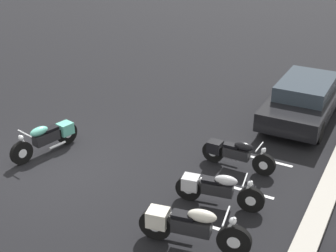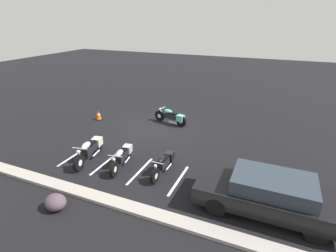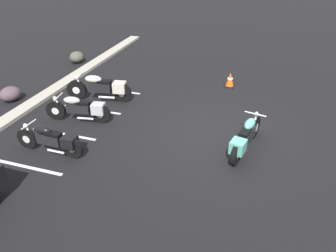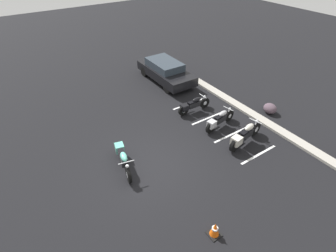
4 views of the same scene
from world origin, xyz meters
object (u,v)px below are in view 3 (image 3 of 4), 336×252
at_px(parked_bike_2, 102,88).
at_px(traffic_cone, 230,80).
at_px(parked_bike_1, 81,109).
at_px(motorcycle_teal_featured, 245,137).
at_px(landscape_rock_0, 10,94).
at_px(parked_bike_0, 52,140).
at_px(landscape_rock_1, 77,57).

xyz_separation_m(parked_bike_2, traffic_cone, (2.64, -4.06, -0.22)).
bearing_deg(parked_bike_1, motorcycle_teal_featured, 168.81).
bearing_deg(parked_bike_1, landscape_rock_0, -19.06).
distance_m(motorcycle_teal_featured, landscape_rock_0, 8.19).
bearing_deg(landscape_rock_0, parked_bike_1, -99.43).
bearing_deg(parked_bike_0, parked_bike_2, -84.15).
distance_m(parked_bike_0, traffic_cone, 7.06).
bearing_deg(landscape_rock_1, parked_bike_2, -136.92).
bearing_deg(parked_bike_0, traffic_cone, -121.54).
distance_m(parked_bike_2, landscape_rock_1, 4.43).
relative_size(motorcycle_teal_featured, traffic_cone, 3.75).
height_order(parked_bike_1, landscape_rock_1, parked_bike_1).
bearing_deg(motorcycle_teal_featured, landscape_rock_1, 71.11).
relative_size(parked_bike_0, traffic_cone, 3.53).
bearing_deg(parked_bike_0, parked_bike_1, -82.55).
xyz_separation_m(motorcycle_teal_featured, traffic_cone, (4.32, 1.05, -0.18)).
relative_size(landscape_rock_0, traffic_cone, 1.30).
xyz_separation_m(parked_bike_0, parked_bike_2, (3.34, 0.30, 0.07)).
bearing_deg(traffic_cone, parked_bike_0, 147.80).
xyz_separation_m(motorcycle_teal_featured, landscape_rock_1, (4.92, 8.14, -0.19)).
relative_size(parked_bike_2, landscape_rock_0, 3.12).
relative_size(landscape_rock_1, traffic_cone, 1.24).
height_order(motorcycle_teal_featured, parked_bike_2, parked_bike_2).
height_order(landscape_rock_0, traffic_cone, traffic_cone).
bearing_deg(landscape_rock_1, landscape_rock_0, 179.60).
xyz_separation_m(parked_bike_1, parked_bike_2, (1.55, 0.09, 0.05)).
height_order(landscape_rock_0, landscape_rock_1, landscape_rock_0).
bearing_deg(motorcycle_teal_featured, traffic_cone, 25.92).
relative_size(motorcycle_teal_featured, parked_bike_1, 1.03).
relative_size(landscape_rock_0, landscape_rock_1, 1.05).
bearing_deg(landscape_rock_0, parked_bike_2, -71.32).
height_order(parked_bike_0, parked_bike_2, parked_bike_2).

